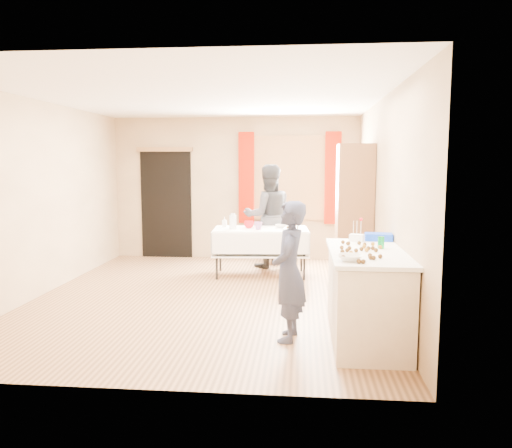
# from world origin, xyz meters

# --- Properties ---
(floor) EXTENTS (4.50, 5.50, 0.02)m
(floor) POSITION_xyz_m (0.00, 0.00, -0.01)
(floor) COLOR #9E7047
(floor) RESTS_ON ground
(ceiling) EXTENTS (4.50, 5.50, 0.02)m
(ceiling) POSITION_xyz_m (0.00, 0.00, 2.61)
(ceiling) COLOR white
(ceiling) RESTS_ON floor
(wall_back) EXTENTS (4.50, 0.02, 2.60)m
(wall_back) POSITION_xyz_m (0.00, 2.76, 1.30)
(wall_back) COLOR tan
(wall_back) RESTS_ON floor
(wall_front) EXTENTS (4.50, 0.02, 2.60)m
(wall_front) POSITION_xyz_m (0.00, -2.76, 1.30)
(wall_front) COLOR tan
(wall_front) RESTS_ON floor
(wall_left) EXTENTS (0.02, 5.50, 2.60)m
(wall_left) POSITION_xyz_m (-2.26, 0.00, 1.30)
(wall_left) COLOR tan
(wall_left) RESTS_ON floor
(wall_right) EXTENTS (0.02, 5.50, 2.60)m
(wall_right) POSITION_xyz_m (2.26, 0.00, 1.30)
(wall_right) COLOR tan
(wall_right) RESTS_ON floor
(window_frame) EXTENTS (1.32, 0.06, 1.52)m
(window_frame) POSITION_xyz_m (1.00, 2.72, 1.50)
(window_frame) COLOR olive
(window_frame) RESTS_ON wall_back
(window_pane) EXTENTS (1.20, 0.02, 1.40)m
(window_pane) POSITION_xyz_m (1.00, 2.71, 1.50)
(window_pane) COLOR white
(window_pane) RESTS_ON wall_back
(curtain_left) EXTENTS (0.28, 0.06, 1.65)m
(curtain_left) POSITION_xyz_m (0.22, 2.67, 1.50)
(curtain_left) COLOR #A81300
(curtain_left) RESTS_ON wall_back
(curtain_right) EXTENTS (0.28, 0.06, 1.65)m
(curtain_right) POSITION_xyz_m (1.78, 2.67, 1.50)
(curtain_right) COLOR #A81300
(curtain_right) RESTS_ON wall_back
(doorway) EXTENTS (0.95, 0.04, 2.00)m
(doorway) POSITION_xyz_m (-1.30, 2.73, 1.00)
(doorway) COLOR black
(doorway) RESTS_ON floor
(door_lintel) EXTENTS (1.05, 0.06, 0.08)m
(door_lintel) POSITION_xyz_m (-1.30, 2.70, 2.02)
(door_lintel) COLOR olive
(door_lintel) RESTS_ON wall_back
(cabinet) EXTENTS (0.50, 0.60, 2.04)m
(cabinet) POSITION_xyz_m (1.99, 0.90, 1.02)
(cabinet) COLOR brown
(cabinet) RESTS_ON floor
(counter) EXTENTS (0.74, 1.57, 0.91)m
(counter) POSITION_xyz_m (1.89, -1.44, 0.45)
(counter) COLOR #F0DEC4
(counter) RESTS_ON floor
(party_table) EXTENTS (1.55, 0.87, 0.75)m
(party_table) POSITION_xyz_m (0.59, 1.34, 0.45)
(party_table) COLOR black
(party_table) RESTS_ON floor
(chair) EXTENTS (0.60, 0.60, 1.10)m
(chair) POSITION_xyz_m (0.82, 2.47, 0.33)
(chair) COLOR black
(chair) RESTS_ON floor
(girl) EXTENTS (0.57, 0.43, 1.41)m
(girl) POSITION_xyz_m (1.12, -1.51, 0.70)
(girl) COLOR #272C49
(girl) RESTS_ON floor
(woman) EXTENTS (1.20, 1.11, 1.75)m
(woman) POSITION_xyz_m (0.67, 2.00, 0.87)
(woman) COLOR black
(woman) RESTS_ON floor
(soda_can) EXTENTS (0.08, 0.08, 0.12)m
(soda_can) POSITION_xyz_m (2.04, -1.29, 0.97)
(soda_can) COLOR #09983C
(soda_can) RESTS_ON counter
(mixing_bowl) EXTENTS (0.30, 0.30, 0.06)m
(mixing_bowl) POSITION_xyz_m (1.67, -1.97, 0.94)
(mixing_bowl) COLOR white
(mixing_bowl) RESTS_ON counter
(foam_block) EXTENTS (0.18, 0.15, 0.08)m
(foam_block) POSITION_xyz_m (1.85, -0.85, 0.95)
(foam_block) COLOR white
(foam_block) RESTS_ON counter
(blue_basket) EXTENTS (0.32, 0.22, 0.08)m
(blue_basket) POSITION_xyz_m (2.10, -0.76, 0.95)
(blue_basket) COLOR blue
(blue_basket) RESTS_ON counter
(pitcher) EXTENTS (0.12, 0.12, 0.22)m
(pitcher) POSITION_xyz_m (0.17, 1.24, 0.86)
(pitcher) COLOR silver
(pitcher) RESTS_ON party_table
(cup_red) EXTENTS (0.20, 0.20, 0.12)m
(cup_red) POSITION_xyz_m (0.41, 1.37, 0.81)
(cup_red) COLOR red
(cup_red) RESTS_ON party_table
(cup_rainbow) EXTENTS (0.15, 0.15, 0.12)m
(cup_rainbow) POSITION_xyz_m (0.57, 1.21, 0.81)
(cup_rainbow) COLOR red
(cup_rainbow) RESTS_ON party_table
(small_bowl) EXTENTS (0.31, 0.31, 0.06)m
(small_bowl) POSITION_xyz_m (0.91, 1.45, 0.78)
(small_bowl) COLOR white
(small_bowl) RESTS_ON party_table
(pastry_tray) EXTENTS (0.29, 0.22, 0.02)m
(pastry_tray) POSITION_xyz_m (1.10, 1.26, 0.76)
(pastry_tray) COLOR white
(pastry_tray) RESTS_ON party_table
(bottle) EXTENTS (0.08, 0.08, 0.16)m
(bottle) POSITION_xyz_m (-0.00, 1.49, 0.83)
(bottle) COLOR white
(bottle) RESTS_ON party_table
(cake_balls) EXTENTS (0.46, 1.10, 0.04)m
(cake_balls) POSITION_xyz_m (1.80, -1.53, 0.93)
(cake_balls) COLOR #3F2314
(cake_balls) RESTS_ON counter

